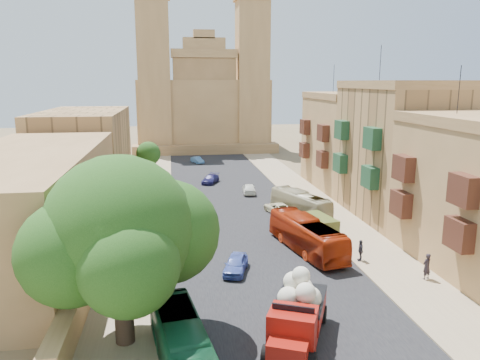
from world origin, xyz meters
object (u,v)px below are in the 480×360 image
object	(u,v)px
car_white_a	(193,212)
car_white_b	(249,189)
car_blue_a	(236,264)
pedestrian_a	(427,266)
street_tree_b	(138,195)
ficus_tree	(121,235)
car_blue_b	(197,160)
church	(203,102)
street_tree_d	(148,154)
olive_pickup	(320,225)
street_tree_a	(126,233)
street_tree_c	(144,174)
car_dkblue	(211,179)
bus_red_east	(307,235)
bus_green_north	(183,347)
car_cream	(278,208)
red_truck	(297,312)
pedestrian_c	(360,250)
bus_cream_east	(300,203)

from	to	relation	value
car_white_a	car_white_b	xyz separation A→B (m)	(7.45, 9.60, 0.03)
car_blue_a	pedestrian_a	distance (m)	13.52
car_white_a	street_tree_b	bearing A→B (deg)	-131.17
ficus_tree	car_blue_b	bearing A→B (deg)	82.79
church	street_tree_d	world-z (taller)	church
olive_pickup	car_white_a	size ratio (longest dim) A/B	1.15
street_tree_a	street_tree_c	world-z (taller)	street_tree_a
car_dkblue	car_white_b	bearing A→B (deg)	-35.02
car_blue_b	pedestrian_a	size ratio (longest dim) A/B	1.72
street_tree_c	car_blue_a	distance (m)	24.95
street_tree_c	church	bearing A→B (deg)	76.79
church	street_tree_d	xyz separation A→B (m)	(-10.00, -30.61, -5.95)
car_blue_a	bus_red_east	bearing A→B (deg)	45.85
bus_green_north	car_cream	bearing A→B (deg)	58.99
street_tree_c	bus_green_north	world-z (taller)	street_tree_c
street_tree_c	olive_pickup	size ratio (longest dim) A/B	1.05
church	street_tree_c	size ratio (longest dim) A/B	8.05
red_truck	bus_green_north	bearing A→B (deg)	-164.81
pedestrian_a	pedestrian_c	bearing A→B (deg)	-71.79
church	street_tree_a	world-z (taller)	church
ficus_tree	bus_red_east	world-z (taller)	ficus_tree
bus_red_east	car_cream	world-z (taller)	bus_red_east
street_tree_b	bus_green_north	distance (m)	23.36
olive_pickup	car_white_b	xyz separation A→B (m)	(-3.83, 16.40, -0.17)
car_cream	car_blue_b	xyz separation A→B (m)	(-6.62, 32.40, -0.04)
street_tree_c	street_tree_b	bearing A→B (deg)	-90.00
ficus_tree	car_white_b	world-z (taller)	ficus_tree
car_blue_b	ficus_tree	bearing A→B (deg)	-118.61
bus_green_north	bus_cream_east	world-z (taller)	bus_green_north
red_truck	car_dkblue	size ratio (longest dim) A/B	1.76
church	street_tree_b	world-z (taller)	church
bus_red_east	pedestrian_a	xyz separation A→B (m)	(6.79, -6.64, -0.43)
street_tree_a	olive_pickup	bearing A→B (deg)	25.87
car_white_b	pedestrian_a	world-z (taller)	pedestrian_a
red_truck	car_blue_a	bearing A→B (deg)	101.29
bus_cream_east	car_blue_a	bearing A→B (deg)	38.52
ficus_tree	car_blue_b	size ratio (longest dim) A/B	3.11
red_truck	street_tree_a	bearing A→B (deg)	135.78
car_white_a	pedestrian_c	bearing A→B (deg)	-27.16
car_white_b	church	bearing A→B (deg)	-81.07
street_tree_d	olive_pickup	distance (m)	32.62
car_blue_b	pedestrian_a	world-z (taller)	pedestrian_a
ficus_tree	olive_pickup	size ratio (longest dim) A/B	2.37
bus_cream_east	car_cream	world-z (taller)	bus_cream_east
car_blue_a	pedestrian_c	bearing A→B (deg)	21.96
ficus_tree	car_blue_b	xyz separation A→B (m)	(7.04, 55.66, -5.47)
ficus_tree	street_tree_b	xyz separation A→B (m)	(-0.59, 19.99, -2.70)
street_tree_b	bus_green_north	world-z (taller)	street_tree_b
street_tree_d	car_blue_b	xyz separation A→B (m)	(7.64, 11.66, -3.02)
street_tree_b	red_truck	bearing A→B (deg)	-65.78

